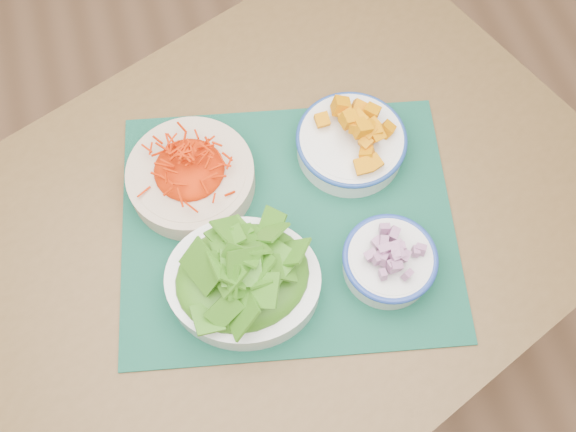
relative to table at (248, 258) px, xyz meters
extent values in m
plane|color=#A97751|center=(0.00, -0.14, -0.65)|extent=(4.00, 4.00, 0.00)
cube|color=brown|center=(0.00, 0.00, 0.08)|extent=(1.44, 1.21, 0.04)
cylinder|color=brown|center=(0.64, -0.12, -0.30)|extent=(0.06, 0.06, 0.71)
cylinder|color=brown|center=(0.39, 0.53, -0.30)|extent=(0.06, 0.06, 0.71)
cube|color=#0A3326|center=(0.07, 0.00, 0.10)|extent=(0.62, 0.55, 0.00)
cylinder|color=beige|center=(-0.06, 0.12, 0.12)|extent=(0.27, 0.27, 0.05)
ellipsoid|color=red|center=(-0.06, 0.12, 0.17)|extent=(0.18, 0.18, 0.04)
cylinder|color=silver|center=(0.21, 0.10, 0.12)|extent=(0.24, 0.24, 0.05)
torus|color=navy|center=(0.21, 0.10, 0.14)|extent=(0.19, 0.19, 0.01)
ellipsoid|color=orange|center=(0.21, 0.10, 0.17)|extent=(0.16, 0.16, 0.05)
ellipsoid|color=#215F0E|center=(-0.02, -0.08, 0.18)|extent=(0.21, 0.18, 0.06)
cylinder|color=silver|center=(0.20, -0.11, 0.12)|extent=(0.15, 0.15, 0.05)
torus|color=#213C98|center=(0.20, -0.11, 0.14)|extent=(0.15, 0.15, 0.01)
ellipsoid|color=#6F1850|center=(0.20, -0.11, 0.16)|extent=(0.12, 0.12, 0.03)
camera|label=1|loc=(-0.04, -0.40, 1.07)|focal=40.00mm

